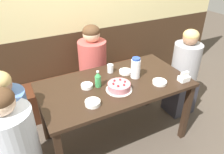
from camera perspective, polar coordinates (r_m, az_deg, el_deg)
ground_plane at (r=2.75m, az=0.67°, el=-15.37°), size 12.00×12.00×0.00m
back_wall at (r=2.97m, az=-9.12°, el=16.09°), size 4.80×0.04×2.50m
bench_seat at (r=3.20m, az=-6.31°, el=-3.02°), size 1.95×0.38×0.43m
dining_table at (r=2.31m, az=0.77°, el=-3.55°), size 1.55×0.82×0.77m
birthday_cake at (r=2.14m, az=1.85°, el=-2.53°), size 0.26×0.26×0.09m
water_pitcher at (r=2.32m, az=6.19°, el=2.37°), size 0.10×0.10×0.23m
soju_bottle at (r=2.17m, az=-3.69°, el=-0.60°), size 0.06×0.06×0.18m
napkin_holder at (r=2.40m, az=18.29°, el=-0.16°), size 0.11×0.08×0.11m
bowl_soup_white at (r=2.20m, az=-6.58°, el=-2.31°), size 0.12×0.12×0.04m
bowl_rice_small at (r=2.30m, az=12.33°, el=-1.33°), size 0.15×0.15×0.03m
bowl_side_dish at (r=1.96m, az=-5.06°, el=-6.74°), size 0.14×0.14×0.04m
bowl_sauce_shallow at (r=2.44m, az=3.50°, el=1.41°), size 0.14×0.14×0.03m
glass_water_tall at (r=2.44m, az=-0.44°, el=2.26°), size 0.07×0.07×0.09m
person_teal_shirt at (r=2.88m, az=-4.96°, el=1.84°), size 0.36×0.36×1.20m
person_pale_blue_shirt at (r=2.20m, az=-24.49°, el=-12.55°), size 0.36×0.36×1.17m
person_grey_tee at (r=2.01m, az=-23.75°, el=-17.01°), size 0.38×0.38×1.16m
person_dark_striped at (r=2.96m, az=18.14°, el=0.43°), size 0.34×0.34×1.17m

